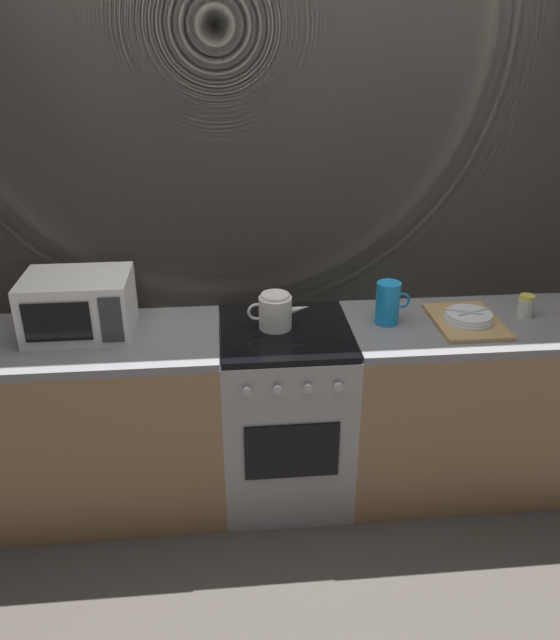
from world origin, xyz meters
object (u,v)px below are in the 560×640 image
kettle (275,311)px  dish_pile (467,319)px  microwave (79,305)px  pitcher (388,303)px  spice_jar (526,306)px  stove_unit (285,413)px

kettle → dish_pile: 0.89m
microwave → pitcher: bearing=-1.2°
microwave → spice_jar: (2.06, -0.01, -0.08)m
kettle → pitcher: bearing=0.2°
kettle → spice_jar: kettle is taller
stove_unit → microwave: microwave is taller
stove_unit → dish_pile: 0.97m
spice_jar → microwave: bearing=179.7°
stove_unit → spice_jar: (1.15, 0.05, 0.50)m
microwave → dish_pile: size_ratio=1.15×
microwave → kettle: size_ratio=1.62×
spice_jar → stove_unit: bearing=-177.6°
microwave → spice_jar: 2.06m
pitcher → dish_pile: 0.38m
kettle → dish_pile: size_ratio=0.71×
microwave → dish_pile: microwave is taller
kettle → pitcher: pitcher is taller
stove_unit → dish_pile: size_ratio=2.25×
stove_unit → pitcher: pitcher is taller
kettle → spice_jar: size_ratio=2.71×
microwave → spice_jar: size_ratio=4.38×
stove_unit → pitcher: bearing=3.7°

